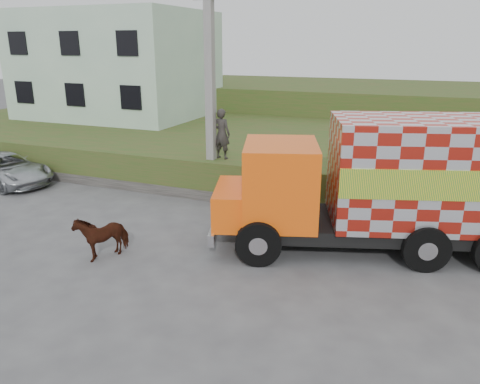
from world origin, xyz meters
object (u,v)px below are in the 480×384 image
at_px(cow, 102,235).
at_px(suv, 5,169).
at_px(pedestrian, 222,134).
at_px(utility_pole, 210,90).
at_px(cargo_truck, 384,184).

height_order(cow, suv, suv).
height_order(cow, pedestrian, pedestrian).
bearing_deg(pedestrian, cow, 88.55).
xyz_separation_m(utility_pole, pedestrian, (0.33, 0.24, -1.62)).
relative_size(cargo_truck, cow, 6.17).
relative_size(cargo_truck, suv, 1.94).
distance_m(cargo_truck, cow, 8.00).
bearing_deg(cow, pedestrian, 106.45).
distance_m(utility_pole, suv, 9.65).
height_order(utility_pole, suv, utility_pole).
distance_m(cargo_truck, pedestrian, 6.84).
bearing_deg(cargo_truck, utility_pole, 140.64).
relative_size(cow, suv, 0.32).
relative_size(utility_pole, cow, 5.52).
bearing_deg(cow, cargo_truck, 50.12).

